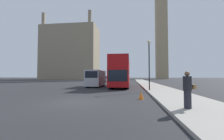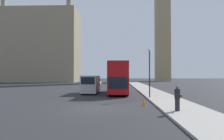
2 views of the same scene
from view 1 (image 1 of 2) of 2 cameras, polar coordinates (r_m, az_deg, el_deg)
name	(u,v)px [view 1 (image 1 of 2)]	position (r m, az deg, el deg)	size (l,w,h in m)	color
ground_plane	(78,102)	(9.96, -12.93, -11.74)	(300.00, 300.00, 0.00)	#28282B
sidewalk_strip	(190,103)	(9.97, 27.68, -11.09)	(3.56, 120.00, 0.15)	#9E998E
clock_tower	(161,14)	(95.12, 18.17, 19.61)	(6.38, 6.55, 72.17)	tan
building_block_distant	(71,53)	(80.29, -15.45, 6.17)	(27.41, 14.06, 32.57)	gray
red_double_decker_bus	(121,71)	(22.81, 3.38, -0.45)	(2.57, 11.02, 4.27)	#A80F11
white_van	(96,78)	(23.26, -6.17, -3.03)	(2.10, 5.68, 2.52)	#B2B7BC
pedestrian	(188,90)	(7.80, 26.85, -6.75)	(0.54, 0.38, 1.71)	#23232D
street_lamp	(149,57)	(16.57, 13.95, 4.88)	(0.36, 0.36, 5.35)	black
parked_sedan	(108,79)	(45.40, -1.46, -3.50)	(1.87, 4.70, 1.56)	silver
traffic_cone	(141,95)	(10.90, 10.99, -9.48)	(0.36, 0.36, 0.55)	orange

